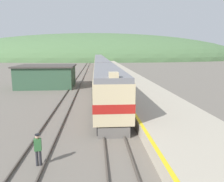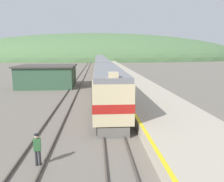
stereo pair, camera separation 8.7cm
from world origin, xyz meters
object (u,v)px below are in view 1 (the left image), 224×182
Objects in this scene: carriage_third at (100,63)px; track_worker at (38,148)px; carriage_fourth at (99,60)px; express_train_lead_car at (107,85)px; carriage_second at (102,69)px.

track_worker is (-4.26, -57.38, -1.29)m from carriage_third.
carriage_fourth reaches higher than track_worker.
express_train_lead_car is 68.00m from carriage_fourth.
express_train_lead_car is at bearing -90.00° from carriage_second.
carriage_third is (0.00, 44.87, -0.01)m from express_train_lead_car.
carriage_fourth is (0.00, 46.25, 0.00)m from carriage_second.
track_worker is at bearing -108.80° from express_train_lead_car.
express_train_lead_car is at bearing -90.00° from carriage_third.
carriage_second is 1.00× the size of carriage_fourth.
carriage_third is at bearing 90.00° from carriage_second.
carriage_second is (0.00, 21.75, -0.01)m from express_train_lead_car.
track_worker is at bearing -93.03° from carriage_fourth.
carriage_fourth is at bearing 90.00° from express_train_lead_car.
track_worker is at bearing -94.24° from carriage_third.
carriage_fourth is (0.00, 23.12, 0.00)m from carriage_third.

